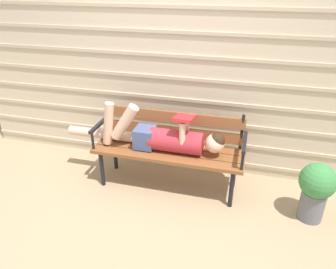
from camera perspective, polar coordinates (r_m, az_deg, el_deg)
ground_plane at (r=3.41m, az=-0.64°, el=-10.43°), size 12.00×12.00×0.00m
house_siding at (r=3.47m, az=2.15°, el=10.20°), size 5.03×0.08×2.14m
park_bench at (r=3.32m, az=0.30°, el=-1.70°), size 1.56×0.46×0.83m
reclining_person at (r=3.23m, az=-1.19°, el=-0.42°), size 1.73×0.26×0.50m
potted_plant at (r=3.20m, az=25.04°, el=-8.75°), size 0.33×0.33×0.59m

